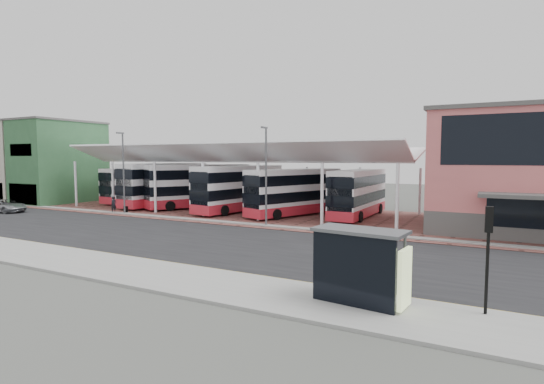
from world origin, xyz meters
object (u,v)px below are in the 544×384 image
object	(u,v)px
bus_4	(294,192)
bus_5	(358,194)
bus_3	(239,189)
bus_1	(165,185)
silver_car	(5,206)
traffic_signal_west	(488,243)
pedestrian	(114,205)
bus_shelter	(364,259)
bus_0	(141,185)
bus_2	(198,186)

from	to	relation	value
bus_4	bus_5	xyz separation A→B (m)	(5.76, 1.83, -0.02)
bus_3	bus_1	bearing A→B (deg)	-173.61
silver_car	bus_3	bearing A→B (deg)	-67.24
bus_1	bus_4	size ratio (longest dim) A/B	1.09
bus_3	silver_car	distance (m)	24.14
traffic_signal_west	bus_5	bearing A→B (deg)	111.03
bus_3	pedestrian	bearing A→B (deg)	-136.93
pedestrian	bus_4	bearing A→B (deg)	-63.38
bus_1	silver_car	bearing A→B (deg)	-127.98
bus_1	bus_shelter	world-z (taller)	bus_1
bus_3	bus_4	xyz separation A→B (m)	(6.33, -0.10, -0.13)
bus_1	bus_shelter	bearing A→B (deg)	-34.06
bus_3	bus_5	xyz separation A→B (m)	(12.09, 1.73, -0.15)
bus_3	bus_4	world-z (taller)	bus_3
bus_5	traffic_signal_west	size ratio (longest dim) A/B	2.83
bus_3	bus_0	bearing A→B (deg)	-178.51
bus_1	bus_5	xyz separation A→B (m)	(22.61, 1.21, -0.24)
pedestrian	traffic_signal_west	xyz separation A→B (m)	(33.72, -13.84, 1.77)
traffic_signal_west	bus_0	bearing A→B (deg)	144.31
bus_3	bus_shelter	size ratio (longest dim) A/B	3.22
silver_car	bus_1	bearing A→B (deg)	-47.14
bus_5	pedestrian	world-z (taller)	bus_5
traffic_signal_west	bus_1	bearing A→B (deg)	142.42
bus_4	traffic_signal_west	bearing A→B (deg)	-30.21
bus_2	pedestrian	bearing A→B (deg)	-92.08
bus_1	bus_2	bearing A→B (deg)	4.16
pedestrian	traffic_signal_west	world-z (taller)	traffic_signal_west
bus_0	bus_1	bearing A→B (deg)	-11.87
bus_shelter	bus_2	bearing A→B (deg)	144.46
silver_car	bus_shelter	bearing A→B (deg)	-110.52
bus_2	bus_3	distance (m)	5.82
bus_1	traffic_signal_west	xyz separation A→B (m)	(33.75, -21.38, 0.17)
bus_0	pedestrian	xyz separation A→B (m)	(5.44, -9.19, -1.29)
bus_1	silver_car	world-z (taller)	bus_1
bus_0	bus_4	bearing A→B (deg)	-0.78
bus_5	silver_car	distance (m)	35.80
bus_2	pedestrian	xyz separation A→B (m)	(-4.69, -7.64, -1.54)
bus_2	bus_4	size ratio (longest dim) A/B	1.04
bus_0	pedestrian	size ratio (longest dim) A/B	6.29
bus_1	bus_3	distance (m)	10.53
bus_2	bus_shelter	world-z (taller)	bus_2
bus_4	bus_5	size ratio (longest dim) A/B	1.02
bus_shelter	bus_5	bearing A→B (deg)	113.29
pedestrian	traffic_signal_west	distance (m)	36.49
bus_1	pedestrian	world-z (taller)	bus_1
bus_1	bus_3	bearing A→B (deg)	0.21
bus_4	pedestrian	distance (m)	18.24
bus_shelter	pedestrian	bearing A→B (deg)	159.82
bus_0	silver_car	bearing A→B (deg)	-105.52
bus_2	bus_shelter	size ratio (longest dim) A/B	3.15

